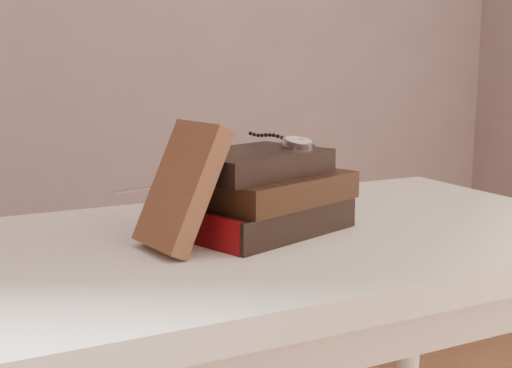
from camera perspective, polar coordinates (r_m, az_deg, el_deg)
name	(u,v)px	position (r m, az deg, el deg)	size (l,w,h in m)	color
table	(294,286)	(1.10, 3.20, -8.51)	(1.00, 0.60, 0.75)	white
book_stack	(262,194)	(1.05, 0.55, -0.81)	(0.30, 0.25, 0.13)	black
journal	(182,187)	(0.95, -6.25, -0.23)	(0.03, 0.11, 0.18)	#48291B
pocket_watch	(296,142)	(1.08, 3.39, 3.55)	(0.07, 0.16, 0.02)	silver
eyeglasses	(182,186)	(1.05, -6.26, -0.18)	(0.14, 0.15, 0.05)	silver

